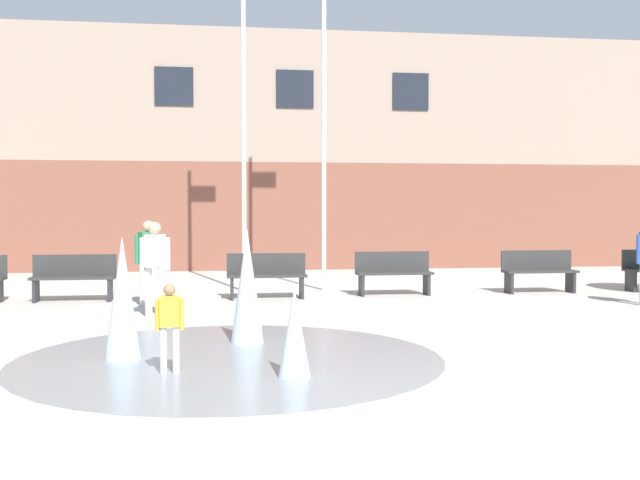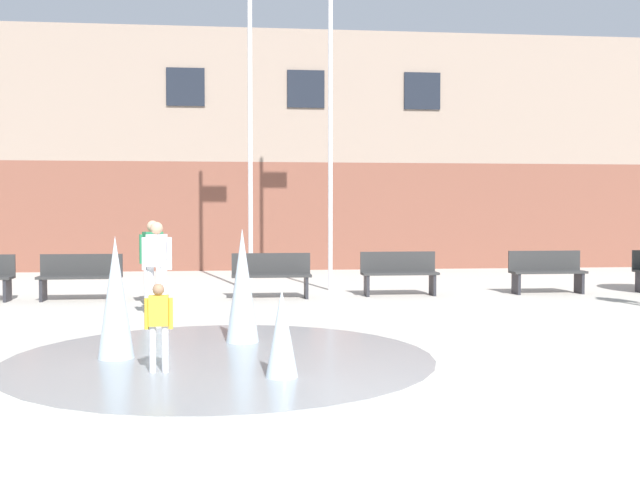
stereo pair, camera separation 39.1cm
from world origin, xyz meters
The scene contains 12 objects.
ground_plane centered at (0.00, 0.00, 0.00)m, with size 100.00×100.00×0.00m, color #B2ADA3.
library_building centered at (0.00, 19.35, 3.55)m, with size 36.00×6.05×7.11m.
splash_fountain centered at (-2.40, 3.53, 0.55)m, with size 5.15×5.15×1.54m.
park_bench_left_of_flagpoles centered at (-5.10, 9.40, 0.48)m, with size 1.60×0.44×0.91m.
park_bench_under_left_flagpole centered at (-1.32, 9.33, 0.48)m, with size 1.60×0.44×0.91m.
park_bench_under_right_flagpole centered at (1.36, 9.58, 0.48)m, with size 1.60×0.44×0.91m.
park_bench_near_trashcan centered at (4.58, 9.59, 0.48)m, with size 1.60×0.44×0.91m.
teen_by_trashcan centered at (-3.35, 7.01, 0.93)m, with size 0.50×0.39×1.59m.
adult_in_red centered at (-3.58, 8.50, 0.93)m, with size 0.50×0.34×1.59m.
child_with_pink_shirt centered at (-2.85, 2.53, 0.58)m, with size 0.31×0.13×0.99m.
flagpole_left centered at (-1.69, 10.73, 4.67)m, with size 0.80×0.10×8.83m.
flagpole_right centered at (0.07, 10.73, 4.88)m, with size 0.80×0.10×9.25m.
Camera 1 is at (-2.34, -5.72, 1.79)m, focal length 42.00 mm.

